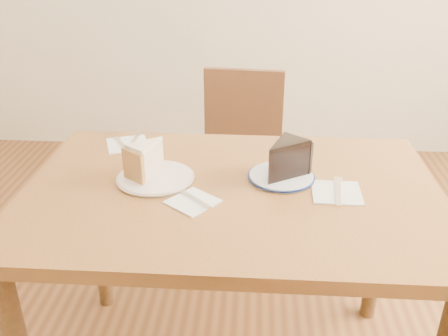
% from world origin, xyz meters
% --- Properties ---
extents(table, '(1.20, 0.80, 0.75)m').
position_xyz_m(table, '(0.00, 0.00, 0.65)').
color(table, '#523016').
rests_on(table, ground).
extents(chair_far, '(0.46, 0.46, 0.86)m').
position_xyz_m(chair_far, '(-0.01, 0.76, 0.48)').
color(chair_far, '#361D10').
rests_on(chair_far, ground).
extents(plate_cream, '(0.22, 0.22, 0.01)m').
position_xyz_m(plate_cream, '(-0.23, 0.04, 0.76)').
color(plate_cream, white).
rests_on(plate_cream, table).
extents(plate_navy, '(0.19, 0.19, 0.01)m').
position_xyz_m(plate_navy, '(0.14, 0.07, 0.76)').
color(plate_navy, white).
rests_on(plate_navy, table).
extents(carrot_cake, '(0.13, 0.14, 0.09)m').
position_xyz_m(carrot_cake, '(-0.25, 0.05, 0.81)').
color(carrot_cake, beige).
rests_on(carrot_cake, plate_cream).
extents(chocolate_cake, '(0.16, 0.17, 0.10)m').
position_xyz_m(chocolate_cake, '(0.14, 0.06, 0.81)').
color(chocolate_cake, black).
rests_on(chocolate_cake, plate_navy).
extents(napkin_cream, '(0.16, 0.16, 0.00)m').
position_xyz_m(napkin_cream, '(-0.10, -0.09, 0.75)').
color(napkin_cream, white).
rests_on(napkin_cream, table).
extents(napkin_navy, '(0.14, 0.14, 0.00)m').
position_xyz_m(napkin_navy, '(0.30, -0.01, 0.75)').
color(napkin_navy, white).
rests_on(napkin_navy, table).
extents(napkin_spare, '(0.17, 0.17, 0.00)m').
position_xyz_m(napkin_spare, '(-0.38, 0.29, 0.75)').
color(napkin_spare, white).
rests_on(napkin_spare, table).
extents(fork_cream, '(0.11, 0.11, 0.00)m').
position_xyz_m(fork_cream, '(-0.10, -0.08, 0.76)').
color(fork_cream, white).
rests_on(fork_cream, napkin_cream).
extents(knife_navy, '(0.04, 0.17, 0.00)m').
position_xyz_m(knife_navy, '(0.30, -0.01, 0.76)').
color(knife_navy, silver).
rests_on(knife_navy, napkin_navy).
extents(fork_spare, '(0.02, 0.14, 0.00)m').
position_xyz_m(fork_spare, '(-0.36, 0.32, 0.76)').
color(fork_spare, silver).
rests_on(fork_spare, napkin_spare).
extents(knife_spare, '(0.09, 0.15, 0.00)m').
position_xyz_m(knife_spare, '(-0.39, 0.27, 0.76)').
color(knife_spare, silver).
rests_on(knife_spare, napkin_spare).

